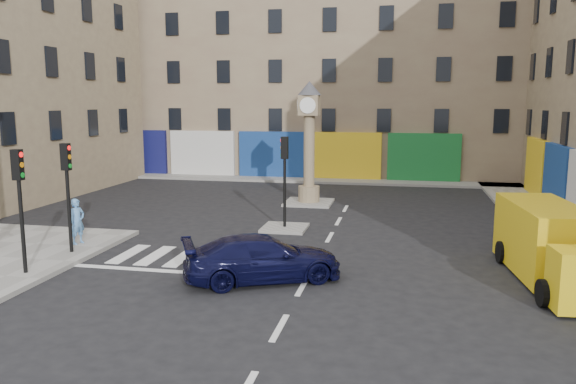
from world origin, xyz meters
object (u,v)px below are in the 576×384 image
(clock_pillar, at_px, (309,135))
(pedestrian_blue, at_px, (77,221))
(traffic_light_left_far, at_px, (67,180))
(yellow_van, at_px, (550,245))
(traffic_light_left_near, at_px, (19,191))
(traffic_light_island, at_px, (285,167))
(navy_sedan, at_px, (263,258))

(clock_pillar, height_order, pedestrian_blue, clock_pillar)
(traffic_light_left_far, xyz_separation_m, yellow_van, (15.31, 0.48, -1.54))
(yellow_van, bearing_deg, traffic_light_left_near, -175.11)
(traffic_light_island, bearing_deg, traffic_light_left_far, -139.40)
(traffic_light_left_far, relative_size, yellow_van, 0.61)
(pedestrian_blue, bearing_deg, yellow_van, -73.57)
(traffic_light_left_near, distance_m, traffic_light_island, 10.03)
(traffic_light_left_far, bearing_deg, yellow_van, 1.81)
(yellow_van, xyz_separation_m, pedestrian_blue, (-15.69, 0.56, -0.11))
(yellow_van, height_order, pedestrian_blue, yellow_van)
(traffic_light_left_near, xyz_separation_m, navy_sedan, (7.05, 1.16, -1.95))
(traffic_light_left_far, bearing_deg, navy_sedan, -9.98)
(traffic_light_island, distance_m, navy_sedan, 6.95)
(traffic_light_left_far, distance_m, navy_sedan, 7.42)
(yellow_van, bearing_deg, navy_sedan, -173.99)
(navy_sedan, relative_size, pedestrian_blue, 2.83)
(navy_sedan, bearing_deg, pedestrian_blue, 46.43)
(yellow_van, bearing_deg, traffic_light_left_far, 176.03)
(traffic_light_island, relative_size, pedestrian_blue, 2.26)
(yellow_van, distance_m, pedestrian_blue, 15.70)
(traffic_light_left_far, bearing_deg, pedestrian_blue, 110.09)
(traffic_light_left_near, distance_m, clock_pillar, 15.19)
(traffic_light_left_near, bearing_deg, yellow_van, 10.67)
(traffic_light_left_far, bearing_deg, traffic_light_island, 40.60)
(clock_pillar, distance_m, yellow_van, 14.36)
(clock_pillar, xyz_separation_m, navy_sedan, (0.75, -12.63, -2.88))
(traffic_light_left_far, xyz_separation_m, clock_pillar, (6.30, 11.40, 0.93))
(yellow_van, bearing_deg, pedestrian_blue, 172.17)
(navy_sedan, distance_m, pedestrian_blue, 7.78)
(traffic_light_left_near, height_order, traffic_light_island, traffic_light_left_near)
(traffic_light_island, xyz_separation_m, navy_sedan, (0.75, -6.64, -1.92))
(navy_sedan, xyz_separation_m, pedestrian_blue, (-7.43, 2.29, 0.30))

